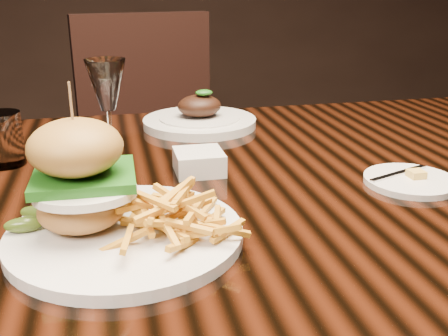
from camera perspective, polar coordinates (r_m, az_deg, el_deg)
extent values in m
cube|color=black|center=(0.87, -0.14, -1.94)|extent=(1.60, 0.90, 0.04)
cube|color=black|center=(1.65, 22.86, -6.92)|extent=(0.06, 0.06, 0.71)
cylinder|color=silver|center=(0.66, -10.63, -7.09)|extent=(0.29, 0.29, 0.01)
ellipsoid|color=olive|center=(0.66, -15.23, -4.35)|extent=(0.11, 0.11, 0.05)
ellipsoid|color=silver|center=(0.63, -14.86, -2.63)|extent=(0.12, 0.10, 0.01)
ellipsoid|color=orange|center=(0.62, -13.14, -2.57)|extent=(0.02, 0.02, 0.01)
cube|color=#266C1B|center=(0.65, -15.55, -1.13)|extent=(0.12, 0.11, 0.01)
ellipsoid|color=brown|center=(0.63, -15.87, 2.19)|extent=(0.11, 0.11, 0.07)
cylinder|color=olive|center=(0.63, -16.16, 5.11)|extent=(0.00, 0.00, 0.09)
ellipsoid|color=#2A4312|center=(0.68, -20.96, -5.79)|extent=(0.05, 0.02, 0.02)
ellipsoid|color=#2A4312|center=(0.70, -19.65, -4.64)|extent=(0.05, 0.04, 0.02)
cylinder|color=silver|center=(0.87, 19.59, -1.32)|extent=(0.14, 0.14, 0.01)
cube|color=gold|center=(0.87, 20.20, -0.61)|extent=(0.02, 0.02, 0.01)
cube|color=silver|center=(0.88, 18.47, -0.54)|extent=(0.12, 0.05, 0.00)
cube|color=silver|center=(0.87, -2.75, 0.68)|extent=(0.10, 0.10, 0.04)
cylinder|color=white|center=(0.92, -12.02, 0.44)|extent=(0.06, 0.06, 0.00)
cylinder|color=white|center=(0.91, -12.24, 3.34)|extent=(0.01, 0.01, 0.09)
cone|color=white|center=(0.89, -12.66, 8.82)|extent=(0.07, 0.07, 0.08)
cylinder|color=white|center=(0.97, -22.96, 2.92)|extent=(0.07, 0.07, 0.09)
cylinder|color=silver|center=(1.14, -2.66, 4.98)|extent=(0.24, 0.24, 0.02)
cylinder|color=silver|center=(1.14, -2.67, 5.08)|extent=(0.17, 0.17, 0.02)
ellipsoid|color=black|center=(1.14, -2.69, 6.77)|extent=(0.09, 0.08, 0.05)
ellipsoid|color=#266C1B|center=(1.12, -2.20, 8.19)|extent=(0.04, 0.03, 0.01)
cube|color=black|center=(1.70, -6.48, -0.98)|extent=(0.53, 0.53, 0.06)
cube|color=black|center=(1.83, -8.65, 8.53)|extent=(0.46, 0.13, 0.50)
cylinder|color=black|center=(1.60, -10.89, -11.74)|extent=(0.04, 0.04, 0.45)
cylinder|color=black|center=(1.70, 1.91, -9.36)|extent=(0.04, 0.04, 0.45)
cylinder|color=black|center=(1.93, -13.28, -6.13)|extent=(0.04, 0.04, 0.45)
cylinder|color=black|center=(2.01, -2.56, -4.47)|extent=(0.04, 0.04, 0.45)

